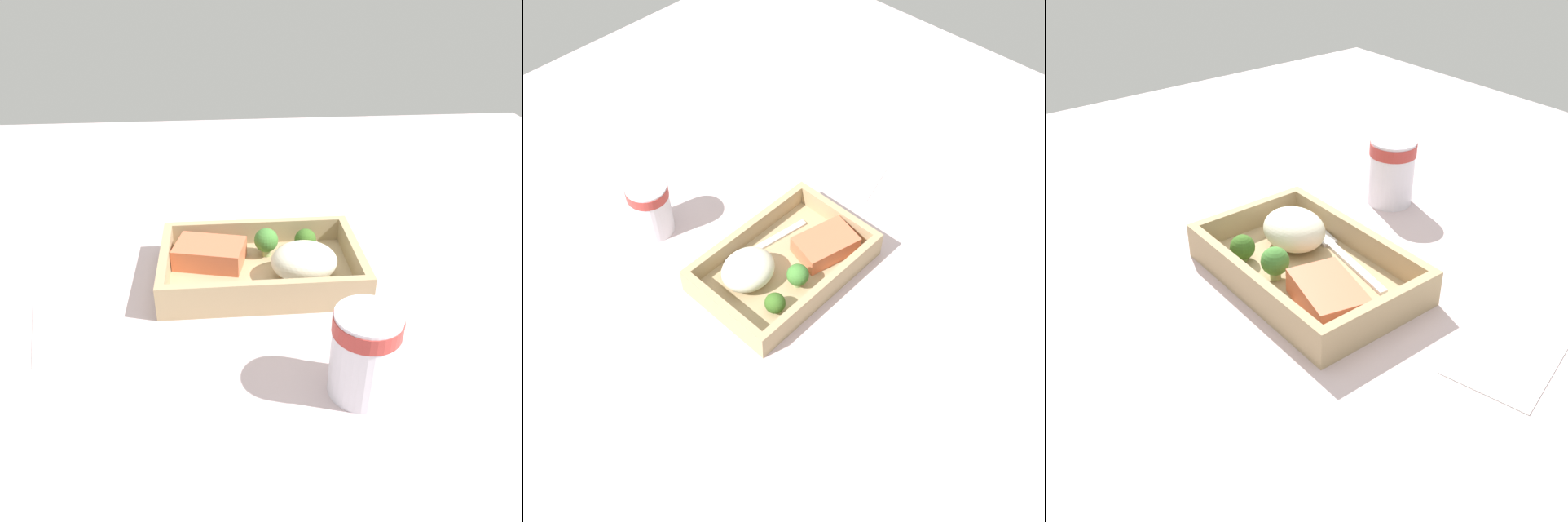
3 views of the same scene
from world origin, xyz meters
The scene contains 10 objects.
ground_plane centered at (0.00, 0.00, -1.00)cm, with size 160.00×160.00×2.00cm, color #C5ADB1.
takeout_tray centered at (0.00, 0.00, 0.60)cm, with size 27.85×18.10×1.20cm, color tan.
tray_rim centered at (0.00, 0.00, 2.97)cm, with size 27.85×18.10×3.55cm.
salmon_fillet centered at (-7.15, 2.58, 2.76)cm, with size 9.67×6.44×3.13cm, color #DA6946.
mashed_potatoes centered at (5.74, -2.30, 3.76)cm, with size 9.08×7.67×5.11cm, color #EAE4C7.
broccoli_floret_1 centered at (1.14, 4.06, 3.65)cm, with size 3.55×3.55×4.33cm.
broccoli_floret_2 centered at (7.12, 4.91, 3.05)cm, with size 3.26×3.26×3.54cm.
fork centered at (-0.58, -5.63, 1.42)cm, with size 15.86×4.13×0.44cm.
paper_cup centered at (8.56, -22.75, 5.64)cm, with size 6.99×6.99×10.08cm.
receipt_slip centered at (-24.45, -8.41, 0.12)cm, with size 9.63×14.28×0.24cm, color white.
Camera 3 is at (-49.73, 38.78, 44.60)cm, focal length 42.00 mm.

